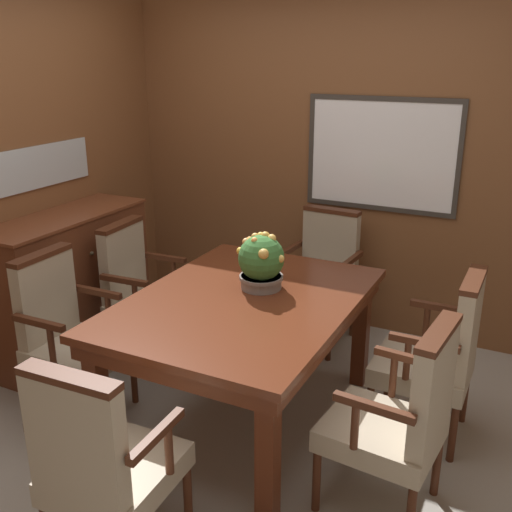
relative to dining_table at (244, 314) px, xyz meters
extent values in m
plane|color=#A39E93|center=(-0.16, -0.17, -0.68)|extent=(14.00, 14.00, 0.00)
cube|color=brown|center=(-0.16, 1.58, 0.55)|extent=(7.20, 0.06, 2.45)
cube|color=white|center=(0.31, 1.54, 0.68)|extent=(1.04, 0.01, 0.74)
cube|color=#38332D|center=(0.31, 1.53, 1.07)|extent=(1.11, 0.02, 0.04)
cube|color=#38332D|center=(0.31, 1.53, 0.29)|extent=(1.11, 0.02, 0.03)
cube|color=#38332D|center=(-0.22, 1.53, 0.68)|extent=(0.04, 0.02, 0.74)
cube|color=#38332D|center=(0.85, 1.53, 0.68)|extent=(0.04, 0.02, 0.74)
cube|color=#B2BCC1|center=(-1.71, 0.22, 0.64)|extent=(0.01, 1.03, 0.29)
cube|color=#562614|center=(-0.48, -0.69, -0.31)|extent=(0.09, 0.09, 0.73)
cube|color=#562614|center=(0.48, -0.69, -0.31)|extent=(0.09, 0.09, 0.73)
cube|color=#562614|center=(-0.48, 0.69, -0.31)|extent=(0.09, 0.09, 0.73)
cube|color=#562614|center=(0.48, 0.69, -0.31)|extent=(0.09, 0.09, 0.73)
cube|color=#562614|center=(0.00, 0.00, 0.01)|extent=(1.11, 1.54, 0.09)
cube|color=#562614|center=(0.00, 0.00, 0.07)|extent=(1.17, 1.60, 0.04)
cylinder|color=#472314|center=(0.68, -0.11, -0.51)|extent=(0.04, 0.04, 0.34)
cylinder|color=#472314|center=(0.65, -0.51, -0.51)|extent=(0.04, 0.04, 0.34)
cylinder|color=#472314|center=(1.13, -0.15, -0.51)|extent=(0.04, 0.04, 0.34)
cube|color=tan|center=(0.89, -0.33, -0.28)|extent=(0.55, 0.51, 0.11)
cube|color=tan|center=(1.10, -0.35, 0.02)|extent=(0.12, 0.43, 0.50)
cube|color=#472314|center=(1.10, -0.35, 0.28)|extent=(0.13, 0.43, 0.03)
cylinder|color=#472314|center=(0.87, -0.09, -0.12)|extent=(0.04, 0.04, 0.23)
cube|color=#472314|center=(0.95, -0.09, 0.00)|extent=(0.36, 0.07, 0.04)
cylinder|color=#472314|center=(0.83, -0.57, -0.12)|extent=(0.04, 0.04, 0.23)
cube|color=#472314|center=(0.90, -0.57, 0.00)|extent=(0.36, 0.07, 0.04)
cylinder|color=#472314|center=(-0.68, -0.55, -0.51)|extent=(0.04, 0.04, 0.34)
cylinder|color=#472314|center=(-0.69, -0.15, -0.51)|extent=(0.04, 0.04, 0.34)
cylinder|color=#472314|center=(-1.13, -0.56, -0.51)|extent=(0.04, 0.04, 0.34)
cylinder|color=#472314|center=(-1.14, -0.15, -0.51)|extent=(0.04, 0.04, 0.34)
cube|color=tan|center=(-0.91, -0.35, -0.28)|extent=(0.52, 0.47, 0.11)
cube|color=tan|center=(-1.13, -0.35, 0.02)|extent=(0.09, 0.43, 0.50)
cube|color=#472314|center=(-1.13, -0.35, 0.28)|extent=(0.09, 0.43, 0.03)
cylinder|color=#472314|center=(-0.87, -0.59, -0.12)|extent=(0.04, 0.04, 0.23)
cube|color=#472314|center=(-0.95, -0.59, 0.00)|extent=(0.36, 0.04, 0.04)
cylinder|color=#472314|center=(-0.88, -0.11, -0.12)|extent=(0.04, 0.04, 0.23)
cube|color=#472314|center=(-0.95, -0.11, 0.00)|extent=(0.36, 0.04, 0.04)
cylinder|color=#472314|center=(-0.67, 0.17, -0.51)|extent=(0.04, 0.04, 0.34)
cylinder|color=#472314|center=(-0.69, 0.57, -0.51)|extent=(0.04, 0.04, 0.34)
cylinder|color=#472314|center=(-1.11, 0.14, -0.51)|extent=(0.04, 0.04, 0.34)
cylinder|color=#472314|center=(-1.14, 0.55, -0.51)|extent=(0.04, 0.04, 0.34)
cube|color=tan|center=(-0.90, 0.36, -0.28)|extent=(0.54, 0.49, 0.11)
cube|color=tan|center=(-1.12, 0.35, 0.02)|extent=(0.11, 0.43, 0.50)
cube|color=#472314|center=(-1.12, 0.35, 0.28)|extent=(0.11, 0.43, 0.03)
cylinder|color=#472314|center=(-0.85, 0.12, -0.12)|extent=(0.04, 0.04, 0.23)
cube|color=#472314|center=(-0.93, 0.12, 0.00)|extent=(0.36, 0.06, 0.04)
cylinder|color=#472314|center=(-0.88, 0.60, -0.12)|extent=(0.04, 0.04, 0.23)
cube|color=#472314|center=(-0.96, 0.60, 0.00)|extent=(0.36, 0.06, 0.04)
cylinder|color=#472314|center=(0.71, 0.55, -0.51)|extent=(0.04, 0.04, 0.34)
cylinder|color=#472314|center=(0.71, 0.14, -0.51)|extent=(0.04, 0.04, 0.34)
cylinder|color=#472314|center=(1.16, 0.55, -0.51)|extent=(0.04, 0.04, 0.34)
cylinder|color=#472314|center=(1.16, 0.14, -0.51)|extent=(0.04, 0.04, 0.34)
cube|color=tan|center=(0.93, 0.35, -0.28)|extent=(0.51, 0.46, 0.11)
cube|color=tan|center=(1.15, 0.34, 0.02)|extent=(0.08, 0.43, 0.50)
cube|color=#472314|center=(1.15, 0.34, 0.28)|extent=(0.09, 0.43, 0.03)
cylinder|color=#472314|center=(0.89, 0.59, -0.12)|extent=(0.04, 0.04, 0.23)
cube|color=#472314|center=(0.97, 0.59, 0.00)|extent=(0.36, 0.04, 0.04)
cylinder|color=#472314|center=(0.89, 0.10, -0.12)|extent=(0.04, 0.04, 0.23)
cube|color=#472314|center=(0.97, 0.10, 0.00)|extent=(0.36, 0.04, 0.04)
cylinder|color=#472314|center=(0.16, -0.87, -0.51)|extent=(0.04, 0.04, 0.34)
cylinder|color=#472314|center=(-0.24, -0.88, -0.51)|extent=(0.04, 0.04, 0.34)
cube|color=tan|center=(-0.03, -1.10, -0.28)|extent=(0.48, 0.52, 0.11)
cube|color=tan|center=(-0.02, -1.31, 0.02)|extent=(0.43, 0.10, 0.50)
cube|color=#472314|center=(-0.02, -1.31, 0.28)|extent=(0.43, 0.10, 0.03)
cylinder|color=#472314|center=(0.21, -1.05, -0.12)|extent=(0.04, 0.04, 0.23)
cube|color=#472314|center=(0.21, -1.13, 0.00)|extent=(0.05, 0.36, 0.04)
cylinder|color=#472314|center=(-0.27, -1.07, -0.12)|extent=(0.04, 0.04, 0.23)
cube|color=#472314|center=(-0.27, -1.14, 0.00)|extent=(0.05, 0.36, 0.04)
cylinder|color=#472314|center=(-0.20, 0.91, -0.51)|extent=(0.04, 0.04, 0.34)
cylinder|color=#472314|center=(0.20, 0.89, -0.51)|extent=(0.04, 0.04, 0.34)
cylinder|color=#472314|center=(-0.17, 1.36, -0.51)|extent=(0.04, 0.04, 0.34)
cylinder|color=#472314|center=(0.23, 1.33, -0.51)|extent=(0.04, 0.04, 0.34)
cube|color=tan|center=(0.01, 1.12, -0.28)|extent=(0.50, 0.54, 0.11)
cube|color=tan|center=(0.03, 1.34, 0.02)|extent=(0.43, 0.11, 0.50)
cube|color=#472314|center=(0.03, 1.34, 0.28)|extent=(0.43, 0.12, 0.03)
cylinder|color=#472314|center=(-0.23, 1.10, -0.12)|extent=(0.04, 0.04, 0.23)
cube|color=#472314|center=(-0.22, 1.18, 0.00)|extent=(0.06, 0.36, 0.04)
cylinder|color=#472314|center=(0.25, 1.07, -0.12)|extent=(0.04, 0.04, 0.23)
cube|color=#472314|center=(0.26, 1.14, 0.00)|extent=(0.06, 0.36, 0.04)
cylinder|color=gray|center=(0.02, 0.18, 0.14)|extent=(0.23, 0.23, 0.08)
cylinder|color=gray|center=(0.02, 0.18, 0.16)|extent=(0.25, 0.25, 0.02)
sphere|color=#387033|center=(0.02, 0.18, 0.28)|extent=(0.26, 0.26, 0.26)
sphere|color=#F2A648|center=(-0.07, 0.20, 0.37)|extent=(0.04, 0.04, 0.04)
sphere|color=#E9B752|center=(0.07, 0.22, 0.39)|extent=(0.05, 0.05, 0.05)
sphere|color=#E8A45A|center=(-0.07, 0.17, 0.36)|extent=(0.05, 0.05, 0.05)
sphere|color=gold|center=(0.03, 0.21, 0.40)|extent=(0.05, 0.05, 0.05)
sphere|color=#F2A64D|center=(0.00, 0.13, 0.39)|extent=(0.04, 0.04, 0.04)
sphere|color=#E3B455|center=(-0.03, 0.20, 0.39)|extent=(0.04, 0.04, 0.04)
sphere|color=yellow|center=(-0.10, 0.14, 0.31)|extent=(0.04, 0.04, 0.04)
sphere|color=gold|center=(-0.01, 0.22, 0.39)|extent=(0.05, 0.05, 0.05)
sphere|color=gold|center=(0.14, 0.17, 0.30)|extent=(0.04, 0.04, 0.04)
sphere|color=gold|center=(0.08, 0.09, 0.34)|extent=(0.06, 0.06, 0.06)
cube|color=brown|center=(-1.50, 0.22, -0.18)|extent=(0.43, 1.24, 0.99)
cube|color=brown|center=(-1.50, 0.22, 0.33)|extent=(0.45, 1.26, 0.02)
sphere|color=#4C422D|center=(-1.27, 0.22, 0.10)|extent=(0.03, 0.03, 0.03)
sphere|color=#4C422D|center=(-1.27, -0.06, -0.28)|extent=(0.03, 0.03, 0.03)
sphere|color=#4C422D|center=(-1.27, 0.50, -0.28)|extent=(0.03, 0.03, 0.03)
camera|label=1|loc=(1.42, -2.69, 1.40)|focal=42.00mm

